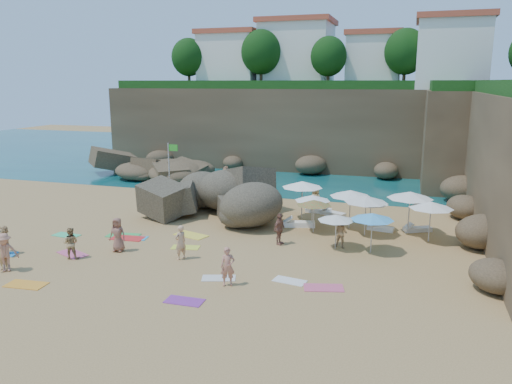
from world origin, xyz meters
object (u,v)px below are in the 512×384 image
(parasol_0, at_px, (350,193))
(person_stand_0, at_px, (3,255))
(lounger_0, at_px, (240,215))
(parasol_2, at_px, (410,195))
(rock_outcrop, at_px, (225,215))
(parasol_1, at_px, (251,182))
(person_stand_6, at_px, (181,242))
(person_stand_4, at_px, (316,200))
(flag_pole, at_px, (170,163))
(person_stand_3, at_px, (279,229))
(person_stand_2, at_px, (195,193))
(person_stand_5, at_px, (226,178))
(person_stand_1, at_px, (71,243))

(parasol_0, xyz_separation_m, person_stand_0, (-14.74, -11.79, -1.42))
(lounger_0, bearing_deg, parasol_2, -25.92)
(parasol_2, bearing_deg, rock_outcrop, 176.92)
(parasol_1, xyz_separation_m, person_stand_6, (-0.65, -9.53, -1.29))
(rock_outcrop, height_order, parasol_2, parasol_2)
(parasol_2, xyz_separation_m, person_stand_4, (-6.08, 3.09, -1.40))
(lounger_0, height_order, person_stand_0, person_stand_0)
(flag_pole, distance_m, lounger_0, 7.94)
(flag_pole, xyz_separation_m, parasol_0, (13.90, -3.94, -0.53))
(parasol_0, relative_size, person_stand_3, 1.43)
(parasol_1, height_order, person_stand_0, parasol_1)
(lounger_0, bearing_deg, parasol_0, -27.26)
(parasol_1, relative_size, person_stand_2, 1.53)
(person_stand_0, bearing_deg, lounger_0, 42.30)
(parasol_2, xyz_separation_m, person_stand_5, (-14.49, 8.25, -1.32))
(person_stand_1, distance_m, person_stand_5, 17.85)
(person_stand_2, bearing_deg, person_stand_6, 119.12)
(parasol_1, bearing_deg, parasol_0, -13.14)
(rock_outcrop, relative_size, person_stand_4, 4.14)
(flag_pole, xyz_separation_m, person_stand_3, (10.62, -8.21, -1.83))
(person_stand_0, bearing_deg, person_stand_4, 34.69)
(flag_pole, bearing_deg, person_stand_2, -23.31)
(person_stand_2, height_order, person_stand_6, person_stand_6)
(person_stand_1, bearing_deg, parasol_0, -160.02)
(person_stand_3, bearing_deg, parasol_1, 46.83)
(parasol_2, bearing_deg, parasol_0, -179.97)
(parasol_2, xyz_separation_m, person_stand_0, (-18.16, -11.79, -1.54))
(parasol_2, bearing_deg, flag_pole, 167.17)
(person_stand_4, distance_m, person_stand_6, 12.02)
(person_stand_0, bearing_deg, person_stand_1, 31.50)
(person_stand_0, distance_m, person_stand_3, 13.71)
(person_stand_2, distance_m, person_stand_3, 10.89)
(rock_outcrop, bearing_deg, flag_pole, 149.46)
(person_stand_4, xyz_separation_m, person_stand_6, (-4.74, -11.05, -0.01))
(parasol_0, xyz_separation_m, person_stand_6, (-7.40, -7.96, -1.29))
(parasol_0, height_order, person_stand_4, parasol_0)
(rock_outcrop, xyz_separation_m, person_stand_6, (0.88, -8.59, 0.88))
(parasol_1, xyz_separation_m, person_stand_0, (-7.99, -13.36, -1.42))
(rock_outcrop, distance_m, person_stand_3, 7.05)
(parasol_1, bearing_deg, parasol_2, -8.80)
(flag_pole, distance_m, person_stand_0, 15.88)
(person_stand_4, bearing_deg, person_stand_0, -102.57)
(person_stand_4, bearing_deg, person_stand_1, -101.97)
(person_stand_5, bearing_deg, person_stand_0, -127.97)
(person_stand_2, distance_m, person_stand_4, 8.82)
(parasol_0, distance_m, person_stand_6, 10.94)
(parasol_2, bearing_deg, parasol_1, 171.20)
(parasol_1, xyz_separation_m, person_stand_1, (-5.94, -11.10, -1.35))
(lounger_0, bearing_deg, person_stand_3, -73.69)
(flag_pole, relative_size, person_stand_2, 2.59)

